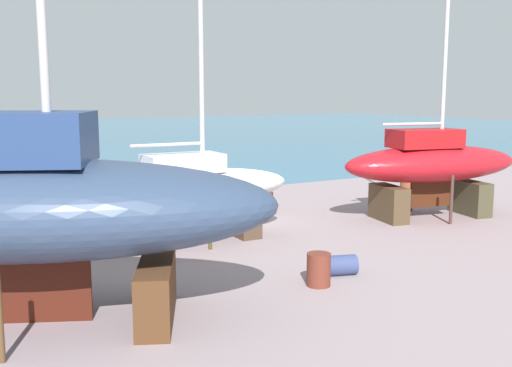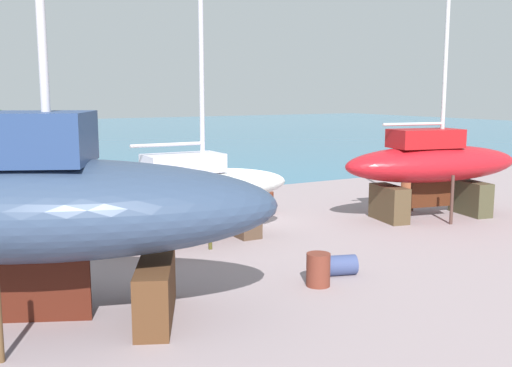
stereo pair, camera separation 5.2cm
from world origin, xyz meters
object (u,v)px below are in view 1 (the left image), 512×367
(sailboat_large_starboard, at_px, (23,207))
(barrel_rust_near, at_px, (319,270))
(barrel_rust_far, at_px, (441,180))
(sailboat_small_center, at_px, (431,165))
(sailboat_mid_port, at_px, (193,188))
(barrel_blue_faded, at_px, (407,183))
(worker, at_px, (459,179))
(barrel_tar_black, at_px, (341,265))
(barrel_ochre, at_px, (266,202))

(sailboat_large_starboard, bearing_deg, barrel_rust_near, 15.48)
(barrel_rust_far, bearing_deg, barrel_rust_near, -146.75)
(sailboat_small_center, xyz_separation_m, sailboat_large_starboard, (-15.26, -3.39, 0.43))
(sailboat_mid_port, relative_size, barrel_rust_near, 14.55)
(barrel_rust_far, bearing_deg, sailboat_mid_port, -165.43)
(barrel_blue_faded, relative_size, barrel_rust_far, 1.07)
(worker, xyz_separation_m, barrel_tar_black, (-11.79, -6.39, -0.61))
(sailboat_large_starboard, distance_m, worker, 20.37)
(barrel_rust_near, distance_m, barrel_rust_far, 18.03)
(worker, xyz_separation_m, barrel_rust_far, (2.25, 3.08, -0.59))
(sailboat_large_starboard, xyz_separation_m, barrel_rust_far, (21.74, 8.76, -2.18))
(sailboat_small_center, height_order, barrel_blue_faded, sailboat_small_center)
(barrel_rust_near, relative_size, barrel_rust_far, 1.05)
(worker, relative_size, barrel_rust_far, 2.15)
(worker, xyz_separation_m, barrel_ochre, (-9.18, 1.75, -0.47))
(barrel_rust_far, height_order, barrel_ochre, barrel_ochre)
(worker, bearing_deg, sailboat_large_starboard, -83.24)
(barrel_rust_far, bearing_deg, barrel_blue_faded, -171.18)
(worker, distance_m, barrel_rust_near, 14.53)
(sailboat_small_center, xyz_separation_m, sailboat_mid_port, (-9.42, 1.24, -0.32))
(barrel_blue_faded, bearing_deg, barrel_rust_far, 8.82)
(sailboat_mid_port, bearing_deg, sailboat_small_center, -6.66)
(sailboat_mid_port, xyz_separation_m, barrel_blue_faded, (13.06, 3.69, -1.30))
(sailboat_mid_port, height_order, barrel_tar_black, sailboat_mid_port)
(sailboat_large_starboard, distance_m, barrel_rust_near, 7.07)
(sailboat_mid_port, height_order, barrel_ochre, sailboat_mid_port)
(sailboat_small_center, height_order, barrel_tar_black, sailboat_small_center)
(barrel_ochre, bearing_deg, barrel_rust_near, -113.07)
(worker, bearing_deg, barrel_tar_black, -71.03)
(sailboat_large_starboard, height_order, sailboat_mid_port, sailboat_large_starboard)
(sailboat_large_starboard, xyz_separation_m, barrel_blue_faded, (18.90, 8.32, -2.05))
(sailboat_large_starboard, distance_m, barrel_blue_faded, 20.75)
(barrel_rust_far, bearing_deg, sailboat_large_starboard, -158.05)
(sailboat_small_center, distance_m, sailboat_mid_port, 9.50)
(sailboat_large_starboard, height_order, barrel_tar_black, sailboat_large_starboard)
(barrel_tar_black, bearing_deg, worker, 28.46)
(sailboat_large_starboard, xyz_separation_m, barrel_rust_near, (6.67, -1.12, -2.06))
(barrel_rust_near, height_order, barrel_tar_black, barrel_rust_near)
(barrel_blue_faded, height_order, barrel_ochre, barrel_blue_faded)
(sailboat_large_starboard, height_order, barrel_ochre, sailboat_large_starboard)
(barrel_tar_black, bearing_deg, sailboat_small_center, 28.48)
(sailboat_small_center, xyz_separation_m, barrel_rust_far, (6.49, 5.37, -1.75))
(barrel_blue_faded, height_order, barrel_tar_black, barrel_blue_faded)
(barrel_tar_black, bearing_deg, barrel_blue_faded, 38.88)
(barrel_rust_far, bearing_deg, sailboat_small_center, -140.38)
(worker, relative_size, barrel_ochre, 2.06)
(worker, bearing_deg, barrel_blue_faded, -176.82)
(sailboat_small_center, height_order, barrel_ochre, sailboat_small_center)
(worker, xyz_separation_m, barrel_blue_faded, (-0.59, 2.64, -0.46))
(sailboat_small_center, xyz_separation_m, barrel_ochre, (-4.95, 4.04, -1.63))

